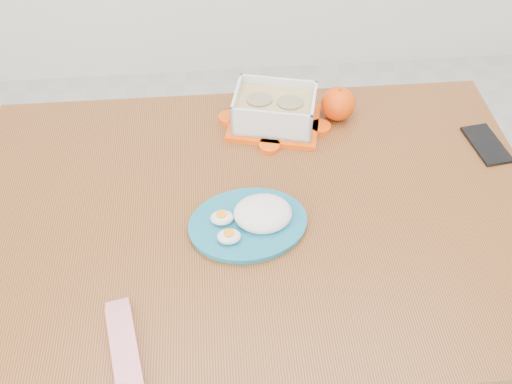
{
  "coord_description": "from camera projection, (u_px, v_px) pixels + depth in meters",
  "views": [
    {
      "loc": [
        -0.25,
        -0.7,
        1.7
      ],
      "look_at": [
        -0.18,
        0.13,
        0.81
      ],
      "focal_mm": 40.0,
      "sensor_mm": 36.0,
      "label": 1
    }
  ],
  "objects": [
    {
      "name": "dining_table",
      "position": [
        256.0,
        236.0,
        1.33
      ],
      "size": [
        1.29,
        0.87,
        0.75
      ],
      "rotation": [
        0.0,
        0.0,
        -0.01
      ],
      "color": "brown",
      "rests_on": "ground"
    },
    {
      "name": "food_container",
      "position": [
        275.0,
        110.0,
        1.43
      ],
      "size": [
        0.26,
        0.22,
        0.1
      ],
      "rotation": [
        0.0,
        0.0,
        -0.25
      ],
      "color": "#FF4C07",
      "rests_on": "dining_table"
    },
    {
      "name": "orange_fruit",
      "position": [
        338.0,
        104.0,
        1.45
      ],
      "size": [
        0.09,
        0.09,
        0.09
      ],
      "primitive_type": "sphere",
      "color": "#EC4804",
      "rests_on": "dining_table"
    },
    {
      "name": "rice_plate",
      "position": [
        253.0,
        219.0,
        1.22
      ],
      "size": [
        0.28,
        0.28,
        0.07
      ],
      "rotation": [
        0.0,
        0.0,
        0.14
      ],
      "color": "#196C8A",
      "rests_on": "dining_table"
    },
    {
      "name": "candy_bar",
      "position": [
        125.0,
        352.0,
        1.02
      ],
      "size": [
        0.08,
        0.2,
        0.02
      ],
      "primitive_type": "cube",
      "rotation": [
        0.0,
        0.0,
        1.78
      ],
      "color": "red",
      "rests_on": "dining_table"
    },
    {
      "name": "smartphone",
      "position": [
        486.0,
        144.0,
        1.4
      ],
      "size": [
        0.09,
        0.15,
        0.01
      ],
      "primitive_type": "cube",
      "rotation": [
        0.0,
        0.0,
        0.13
      ],
      "color": "black",
      "rests_on": "dining_table"
    }
  ]
}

